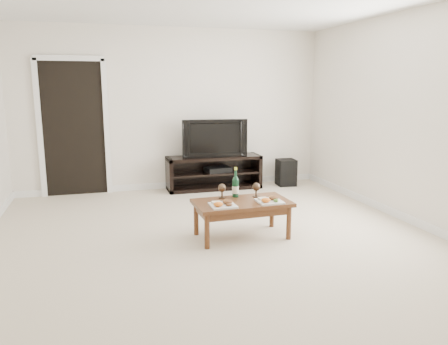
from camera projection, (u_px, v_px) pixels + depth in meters
floor at (218, 244)px, 4.76m from camera, size 5.50×5.50×0.00m
back_wall at (173, 110)px, 7.11m from camera, size 5.00×0.04×2.60m
doorway at (74, 129)px, 6.71m from camera, size 0.90×0.02×2.05m
media_console at (214, 172)px, 7.22m from camera, size 1.55×0.45×0.55m
television at (214, 138)px, 7.11m from camera, size 1.07×0.22×0.61m
av_receiver at (218, 169)px, 7.22m from camera, size 0.44×0.35×0.08m
subwoofer at (286, 172)px, 7.49m from camera, size 0.32×0.32×0.45m
coffee_table at (242, 219)px, 4.93m from camera, size 1.08×0.61×0.42m
plate_left at (223, 203)px, 4.68m from camera, size 0.27×0.27×0.07m
plate_right at (269, 199)px, 4.85m from camera, size 0.27×0.27×0.07m
wine_bottle at (236, 182)px, 5.04m from camera, size 0.07×0.07×0.35m
goblet_left at (222, 191)px, 5.01m from camera, size 0.09×0.09×0.17m
goblet_right at (256, 190)px, 5.06m from camera, size 0.09×0.09×0.17m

